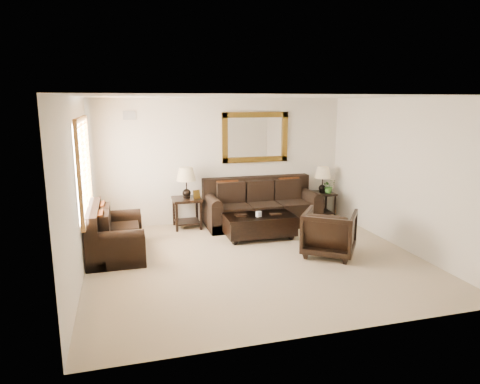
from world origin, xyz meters
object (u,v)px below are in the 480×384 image
object	(u,v)px
sofa	(261,208)
armchair	(329,231)
loveseat	(113,237)
end_table_right	(322,184)
coffee_table	(259,224)
end_table_left	(187,189)

from	to	relation	value
sofa	armchair	distance (m)	2.22
sofa	loveseat	bearing A→B (deg)	-159.50
end_table_right	coffee_table	distance (m)	2.23
sofa	end_table_left	xyz separation A→B (m)	(-1.59, 0.14, 0.48)
sofa	armchair	world-z (taller)	sofa
end_table_left	end_table_right	size ratio (longest dim) A/B	1.10
end_table_right	coffee_table	size ratio (longest dim) A/B	0.86
sofa	end_table_left	size ratio (longest dim) A/B	1.88
coffee_table	sofa	bearing A→B (deg)	70.32
loveseat	end_table_left	world-z (taller)	end_table_left
end_table_right	sofa	bearing A→B (deg)	-173.61
armchair	coffee_table	bearing A→B (deg)	-18.01
armchair	end_table_left	bearing A→B (deg)	-11.07
coffee_table	end_table_left	bearing A→B (deg)	139.26
armchair	loveseat	bearing A→B (deg)	20.67
sofa	end_table_right	world-z (taller)	end_table_right
loveseat	armchair	bearing A→B (deg)	-105.39
end_table_left	coffee_table	distance (m)	1.75
end_table_left	coffee_table	world-z (taller)	end_table_left
loveseat	end_table_left	distance (m)	2.05
sofa	end_table_left	bearing A→B (deg)	174.87
end_table_right	armchair	xyz separation A→B (m)	(-0.99, -2.32, -0.33)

